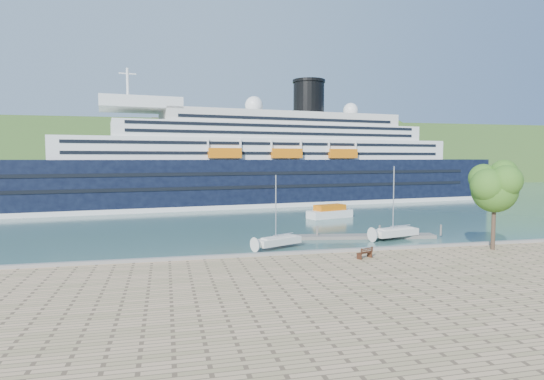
{
  "coord_description": "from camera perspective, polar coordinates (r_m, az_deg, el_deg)",
  "views": [
    {
      "loc": [
        -20.11,
        -41.31,
        10.13
      ],
      "look_at": [
        -3.33,
        30.0,
        5.01
      ],
      "focal_mm": 30.0,
      "sensor_mm": 36.0,
      "label": 1
    }
  ],
  "objects": [
    {
      "name": "ground",
      "position": [
        47.05,
        12.55,
        -8.54
      ],
      "size": [
        400.0,
        400.0,
        0.0
      ],
      "primitive_type": "plane",
      "color": "#325955",
      "rests_on": "ground"
    },
    {
      "name": "far_hillside",
      "position": [
        187.4,
        -7.1,
        4.54
      ],
      "size": [
        400.0,
        50.0,
        24.0
      ],
      "primitive_type": "cube",
      "color": "#396026",
      "rests_on": "ground"
    },
    {
      "name": "quay_coping",
      "position": [
        46.64,
        12.68,
        -7.21
      ],
      "size": [
        220.0,
        0.5,
        0.3
      ],
      "primitive_type": "cube",
      "color": "slate",
      "rests_on": "promenade"
    },
    {
      "name": "cruise_ship",
      "position": [
        100.3,
        -2.26,
        6.22
      ],
      "size": [
        126.13,
        33.58,
        28.03
      ],
      "primitive_type": null,
      "rotation": [
        0.0,
        0.0,
        0.12
      ],
      "color": "black",
      "rests_on": "ground"
    },
    {
      "name": "park_bench",
      "position": [
        42.72,
        11.53,
        -7.67
      ],
      "size": [
        1.85,
        1.35,
        1.1
      ],
      "primitive_type": null,
      "rotation": [
        0.0,
        0.0,
        0.42
      ],
      "color": "#4A2715",
      "rests_on": "promenade"
    },
    {
      "name": "promenade_tree",
      "position": [
        50.32,
        26.12,
        -1.29
      ],
      "size": [
        5.86,
        5.86,
        9.71
      ],
      "primitive_type": null,
      "color": "#2D671B",
      "rests_on": "promenade"
    },
    {
      "name": "floating_pontoon",
      "position": [
        59.27,
        11.48,
        -5.73
      ],
      "size": [
        18.21,
        5.13,
        0.4
      ],
      "primitive_type": null,
      "rotation": [
        0.0,
        0.0,
        -0.16
      ],
      "color": "gray",
      "rests_on": "ground"
    },
    {
      "name": "sailboat_white_near",
      "position": [
        51.04,
        0.85,
        -2.95
      ],
      "size": [
        6.24,
        4.25,
        7.91
      ],
      "primitive_type": null,
      "rotation": [
        0.0,
        0.0,
        0.46
      ],
      "color": "silver",
      "rests_on": "ground"
    },
    {
      "name": "sailboat_white_far",
      "position": [
        58.59,
        15.33,
        -1.8
      ],
      "size": [
        7.01,
        3.51,
        8.72
      ],
      "primitive_type": null,
      "rotation": [
        0.0,
        0.0,
        0.25
      ],
      "color": "silver",
      "rests_on": "ground"
    },
    {
      "name": "tender_launch",
      "position": [
        78.19,
        7.26,
        -2.65
      ],
      "size": [
        8.57,
        5.12,
        2.24
      ],
      "primitive_type": null,
      "rotation": [
        0.0,
        0.0,
        0.31
      ],
      "color": "#D2670C",
      "rests_on": "ground"
    }
  ]
}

